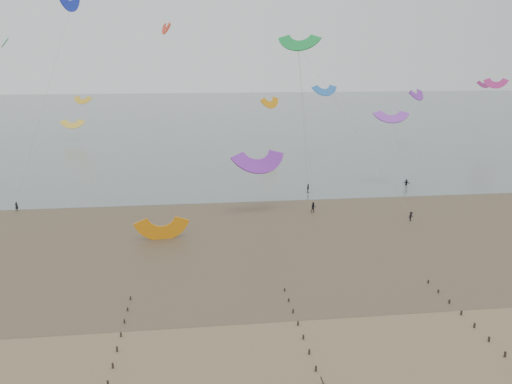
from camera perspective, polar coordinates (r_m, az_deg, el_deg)
ground at (r=49.84m, az=1.08°, el=-17.63°), size 500.00×500.00×0.00m
sea_and_shore at (r=80.54m, az=-5.21°, el=-4.45°), size 500.00×665.00×0.03m
kitesurfer_lead at (r=100.05m, az=-25.68°, el=-1.50°), size 0.62×0.41×1.69m
kitesurfers at (r=100.28m, az=14.03°, el=-0.37°), size 162.63×23.22×1.88m
grounded_kite at (r=78.03m, az=-10.64°, el=-5.33°), size 7.44×6.09×3.80m
kites_airborne at (r=134.83m, az=-6.98°, el=12.43°), size 236.03×113.58×42.26m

